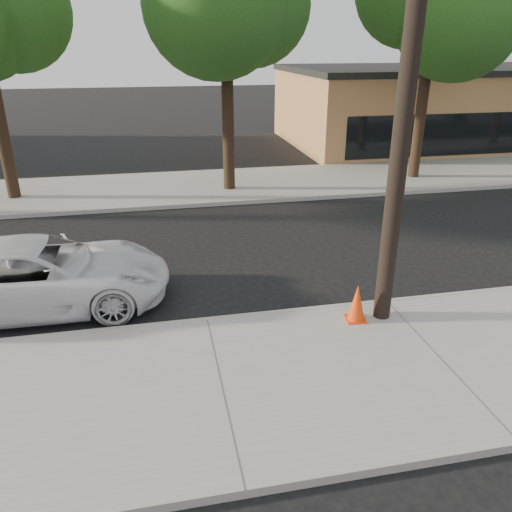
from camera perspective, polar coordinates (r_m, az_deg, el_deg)
name	(u,v)px	position (r m, az deg, el deg)	size (l,w,h in m)	color
ground	(198,281)	(12.39, -6.68, -2.91)	(120.00, 120.00, 0.00)	black
near_sidewalk	(222,388)	(8.70, -3.94, -14.80)	(90.00, 4.40, 0.15)	gray
far_sidewalk	(177,188)	(20.34, -8.98, 7.70)	(90.00, 5.00, 0.15)	gray
curb_near	(207,322)	(10.51, -5.61, -7.50)	(90.00, 0.12, 0.16)	#9E9B93
building_main	(446,107)	(32.08, 20.91, 15.67)	(18.00, 10.00, 4.00)	#AC7448
utility_pole	(407,88)	(9.52, 16.87, 17.92)	(1.40, 0.34, 9.00)	black
tree_d	(440,15)	(22.03, 20.28, 24.41)	(4.50, 4.35, 8.75)	black
police_cruiser	(39,275)	(11.84, -23.53, -1.96)	(2.57, 5.58, 1.55)	white
traffic_cone	(357,303)	(10.42, 11.45, -5.29)	(0.46, 0.46, 0.79)	#ED3D0C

